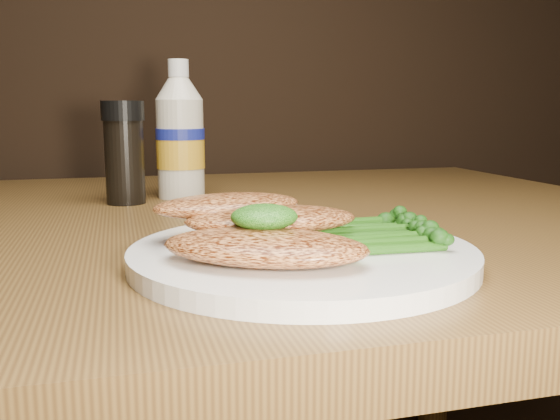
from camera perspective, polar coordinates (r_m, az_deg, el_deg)
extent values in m
cylinder|color=white|center=(0.46, 2.14, -4.28)|extent=(0.26, 0.26, 0.01)
ellipsoid|color=#CE7D41|center=(0.41, -1.47, -3.49)|extent=(0.16, 0.13, 0.02)
ellipsoid|color=#CE7D41|center=(0.46, -0.81, -0.90)|extent=(0.14, 0.07, 0.02)
ellipsoid|color=#CE7D41|center=(0.49, -4.93, 0.44)|extent=(0.13, 0.08, 0.02)
ellipsoid|color=black|center=(0.42, -1.50, -0.65)|extent=(0.05, 0.05, 0.02)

